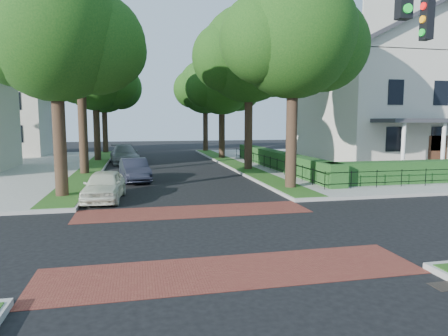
{
  "coord_description": "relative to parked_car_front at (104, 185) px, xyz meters",
  "views": [
    {
      "loc": [
        -2.1,
        -11.98,
        3.51
      ],
      "look_at": [
        1.34,
        3.89,
        1.6
      ],
      "focal_mm": 32.0,
      "sensor_mm": 36.0,
      "label": 1
    }
  ],
  "objects": [
    {
      "name": "ground",
      "position": [
        3.6,
        -6.26,
        -0.67
      ],
      "size": [
        120.0,
        120.0,
        0.0
      ],
      "primitive_type": "plane",
      "color": "black",
      "rests_on": "ground"
    },
    {
      "name": "tree_right_back",
      "position": [
        9.2,
        26.97,
        6.6
      ],
      "size": [
        7.5,
        6.45,
        10.2
      ],
      "color": "black",
      "rests_on": "sidewalk_ne"
    },
    {
      "name": "sidewalk_ne",
      "position": [
        23.1,
        12.74,
        -0.59
      ],
      "size": [
        30.0,
        30.0,
        0.15
      ],
      "primitive_type": "cube",
      "color": "gray",
      "rests_on": "ground"
    },
    {
      "name": "grass_strip_ne",
      "position": [
        9.0,
        12.84,
        -0.51
      ],
      "size": [
        1.6,
        29.8,
        0.02
      ],
      "primitive_type": "cube",
      "color": "#1F4313",
      "rests_on": "sidewalk_ne"
    },
    {
      "name": "hedge_main_road",
      "position": [
        11.3,
        8.74,
        0.08
      ],
      "size": [
        1.0,
        18.0,
        1.2
      ],
      "primitive_type": "cube",
      "color": "#18451B",
      "rests_on": "sidewalk_ne"
    },
    {
      "name": "tree_left_near",
      "position": [
        -1.8,
        0.97,
        6.6
      ],
      "size": [
        7.5,
        6.45,
        10.2
      ],
      "color": "black",
      "rests_on": "sidewalk_nw"
    },
    {
      "name": "parked_car_rear",
      "position": [
        0.39,
        15.98,
        0.08
      ],
      "size": [
        2.69,
        5.38,
        1.5
      ],
      "primitive_type": "imported",
      "rotation": [
        0.0,
        0.0,
        0.12
      ],
      "color": "gray",
      "rests_on": "ground"
    },
    {
      "name": "grass_strip_nw",
      "position": [
        -1.8,
        12.84,
        -0.51
      ],
      "size": [
        1.6,
        29.8,
        0.02
      ],
      "primitive_type": "cube",
      "color": "#1F4313",
      "rests_on": "sidewalk_nw"
    },
    {
      "name": "tree_right_near",
      "position": [
        9.2,
        0.98,
        6.96
      ],
      "size": [
        7.75,
        6.67,
        10.66
      ],
      "color": "black",
      "rests_on": "sidewalk_ne"
    },
    {
      "name": "storm_drain",
      "position": [
        7.9,
        -11.26,
        -0.66
      ],
      "size": [
        0.65,
        0.45,
        0.01
      ],
      "primitive_type": "cube",
      "color": "black",
      "rests_on": "ground"
    },
    {
      "name": "tree_right_mid",
      "position": [
        9.21,
        8.99,
        7.32
      ],
      "size": [
        8.25,
        7.09,
        11.22
      ],
      "color": "black",
      "rests_on": "sidewalk_ne"
    },
    {
      "name": "parked_car_middle",
      "position": [
        1.3,
        5.51,
        -0.0
      ],
      "size": [
        1.96,
        4.21,
        1.33
      ],
      "primitive_type": "imported",
      "rotation": [
        0.0,
        0.0,
        0.14
      ],
      "color": "#1E202D",
      "rests_on": "ground"
    },
    {
      "name": "fence_main_road",
      "position": [
        10.5,
        8.74,
        -0.07
      ],
      "size": [
        0.06,
        18.0,
        0.9
      ],
      "primitive_type": null,
      "color": "black",
      "rests_on": "sidewalk_ne"
    },
    {
      "name": "crosswalk_near",
      "position": [
        3.6,
        -9.46,
        -0.66
      ],
      "size": [
        9.0,
        2.2,
        0.01
      ],
      "primitive_type": "cube",
      "color": "maroon",
      "rests_on": "ground"
    },
    {
      "name": "tree_left_back",
      "position": [
        -1.8,
        26.98,
        6.74
      ],
      "size": [
        7.75,
        6.66,
        10.44
      ],
      "color": "black",
      "rests_on": "sidewalk_nw"
    },
    {
      "name": "tree_left_far",
      "position": [
        -1.8,
        17.96,
        6.45
      ],
      "size": [
        7.0,
        6.02,
        9.86
      ],
      "color": "black",
      "rests_on": "sidewalk_nw"
    },
    {
      "name": "house_victorian",
      "position": [
        21.11,
        9.66,
        5.35
      ],
      "size": [
        13.0,
        13.05,
        12.48
      ],
      "color": "beige",
      "rests_on": "sidewalk_ne"
    },
    {
      "name": "tree_right_far",
      "position": [
        9.2,
        17.96,
        6.24
      ],
      "size": [
        7.25,
        6.23,
        9.74
      ],
      "color": "black",
      "rests_on": "sidewalk_ne"
    },
    {
      "name": "parked_car_front",
      "position": [
        0.0,
        0.0,
        0.0
      ],
      "size": [
        1.91,
        4.05,
        1.34
      ],
      "primitive_type": "imported",
      "rotation": [
        0.0,
        0.0,
        -0.09
      ],
      "color": "silver",
      "rests_on": "ground"
    },
    {
      "name": "tree_left_mid",
      "position": [
        -1.79,
        8.98,
        7.67
      ],
      "size": [
        8.0,
        6.88,
        11.48
      ],
      "color": "black",
      "rests_on": "sidewalk_nw"
    },
    {
      "name": "crosswalk_far",
      "position": [
        3.6,
        -3.06,
        -0.66
      ],
      "size": [
        9.0,
        2.2,
        0.01
      ],
      "primitive_type": "cube",
      "color": "maroon",
      "rests_on": "ground"
    }
  ]
}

